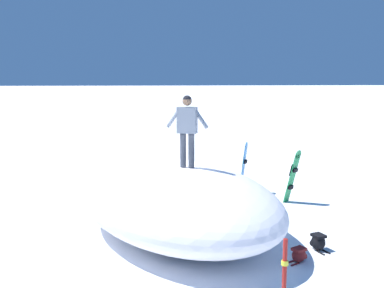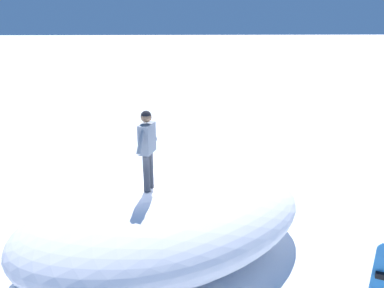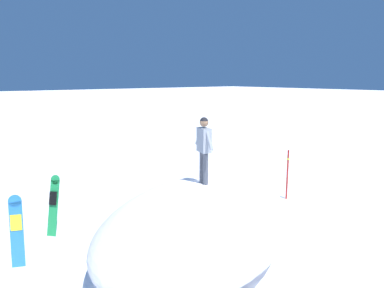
# 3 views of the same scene
# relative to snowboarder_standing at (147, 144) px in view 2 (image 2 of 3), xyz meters

# --- Properties ---
(ground) EXTENTS (240.00, 240.00, 0.00)m
(ground) POSITION_rel_snowboarder_standing_xyz_m (0.79, -0.31, -2.73)
(ground) COLOR white
(snow_mound) EXTENTS (6.75, 7.85, 1.74)m
(snow_mound) POSITION_rel_snowboarder_standing_xyz_m (0.27, -0.34, -1.87)
(snow_mound) COLOR white
(snow_mound) RESTS_ON ground
(snowboarder_standing) EXTENTS (0.99, 0.38, 1.67)m
(snowboarder_standing) POSITION_rel_snowboarder_standing_xyz_m (0.00, 0.00, 0.00)
(snowboarder_standing) COLOR #333842
(snowboarder_standing) RESTS_ON snow_mound
(snowboard_primary_upright) EXTENTS (0.32, 0.36, 1.70)m
(snowboard_primary_upright) POSITION_rel_snowboarder_standing_xyz_m (-2.04, -3.97, -1.85)
(snowboard_primary_upright) COLOR #2672BF
(snowboard_primary_upright) RESTS_ON ground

